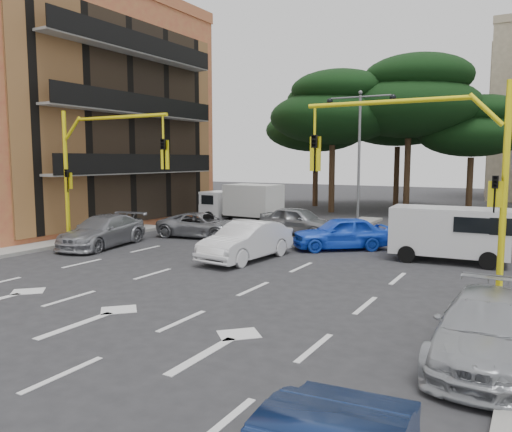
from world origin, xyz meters
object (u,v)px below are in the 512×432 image
Objects in this scene: car_blue_compact at (341,233)px; car_silver_parked at (488,330)px; car_silver_wagon at (102,231)px; van_white at (449,234)px; signal_mast_left at (95,160)px; car_silver_cross_b at (298,221)px; box_truck_a at (241,205)px; car_silver_cross_a at (202,225)px; signal_mast_right at (435,161)px; car_white_hatch at (246,241)px; street_lamp_center at (360,134)px.

car_blue_compact reaches higher than car_silver_parked.
van_white reaches higher than car_silver_wagon.
signal_mast_left is 1.41× the size of car_silver_cross_b.
box_truck_a is at bearing 71.11° from car_silver_wagon.
car_silver_parked is at bearing -133.15° from car_silver_cross_a.
car_white_hatch is (-7.26, 1.72, -3.14)m from signal_mast_right.
car_white_hatch is 7.10m from car_silver_cross_b.
signal_mast_left is at bearing -159.83° from car_white_hatch.
signal_mast_right is at bearing -64.09° from street_lamp_center.
signal_mast_right is 12.45m from car_silver_cross_b.
street_lamp_center reaches higher than van_white.
car_silver_cross_b is (5.33, 8.75, -3.16)m from signal_mast_left.
signal_mast_left is at bearing -115.91° from street_lamp_center.
street_lamp_center is 1.74× the size of car_silver_cross_a.
signal_mast_right reaches higher than car_silver_cross_a.
car_white_hatch reaches higher than car_silver_wagon.
car_silver_wagon is 9.85m from car_silver_cross_b.
car_silver_parked is (15.50, -4.54, -3.22)m from signal_mast_left.
signal_mast_left reaches higher than box_truck_a.
van_white is at bearing 32.26° from car_white_hatch.
car_silver_wagon is 1.06× the size of car_silver_parked.
signal_mast_left is 1.31× the size of car_silver_parked.
signal_mast_left reaches higher than car_silver_parked.
signal_mast_right is 1.24× the size of car_silver_wagon.
car_silver_wagon is 1.14× the size of van_white.
signal_mast_left is 10.94m from car_blue_compact.
car_white_hatch is 10.45m from box_truck_a.
van_white reaches higher than car_silver_parked.
signal_mast_right reaches higher than car_blue_compact.
signal_mast_left is at bearing 179.45° from box_truck_a.
car_silver_cross_b is 4.96m from box_truck_a.
street_lamp_center is 1.70× the size of car_silver_parked.
signal_mast_left is 10.72m from car_silver_cross_b.
car_silver_parked is at bearing -64.87° from street_lamp_center.
street_lamp_center is at bearing 64.09° from signal_mast_left.
van_white is at bearing -106.78° from car_silver_cross_b.
box_truck_a reaches higher than car_silver_cross_a.
signal_mast_right is at bearing 113.07° from car_silver_parked.
street_lamp_center is at bearing -147.45° from van_white.
car_silver_wagon is at bearing 127.62° from signal_mast_left.
car_silver_wagon is 9.62m from box_truck_a.
car_white_hatch is at bearing -165.11° from car_silver_cross_b.
signal_mast_left is 10.87m from box_truck_a.
street_lamp_center is 1.71× the size of car_white_hatch.
signal_mast_left is 1.41× the size of van_white.
signal_mast_left is at bearing 157.14° from car_silver_cross_a.
car_silver_cross_b reaches higher than car_blue_compact.
car_silver_parked is at bearing -135.90° from car_silver_cross_b.
car_silver_parked is at bearing -132.15° from box_truck_a.
car_silver_cross_a is 5.06m from car_silver_cross_b.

